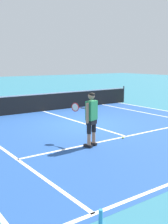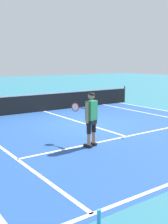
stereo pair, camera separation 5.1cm
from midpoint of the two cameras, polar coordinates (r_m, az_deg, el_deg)
name	(u,v)px [view 1 (the left image)]	position (r m, az deg, el deg)	size (l,w,h in m)	color
ground_plane	(85,124)	(12.05, 0.13, -2.46)	(80.00, 80.00, 0.00)	teal
court_inner_surface	(100,129)	(11.25, 3.19, -3.38)	(10.98, 10.23, 0.00)	#234C93
line_service	(126,136)	(10.17, 8.44, -4.94)	(8.23, 0.10, 0.01)	white
line_centre_service	(76,121)	(12.60, -1.71, -1.89)	(0.10, 6.40, 0.01)	white
line_singles_right	(166,117)	(14.14, 16.31, -0.96)	(0.10, 9.83, 0.01)	white
tennis_net	(43,102)	(15.23, -8.46, 2.00)	(11.96, 0.08, 1.07)	#333338
tennis_player	(91,116)	(8.70, 1.24, -0.75)	(0.57, 1.23, 1.71)	black
tennis_ball_near_feet	(123,138)	(9.88, 7.79, -5.21)	(0.07, 0.07, 0.07)	#CCE02D
water_bottle	(101,217)	(4.89, 3.09, -20.62)	(0.07, 0.07, 0.27)	#3393D6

